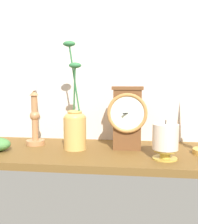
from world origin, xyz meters
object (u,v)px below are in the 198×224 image
brass_vase_jar (75,125)px  candlestick_tall_center (34,109)px  pillar_candle_front (165,140)px  mantel_clock (127,117)px

brass_vase_jar → candlestick_tall_center: bearing=164.5°
brass_vase_jar → pillar_candle_front: bearing=-15.3°
candlestick_tall_center → brass_vase_jar: candlestick_tall_center is taller
mantel_clock → candlestick_tall_center: candlestick_tall_center is taller
pillar_candle_front → candlestick_tall_center: bearing=164.6°
candlestick_tall_center → brass_vase_jar: (16.93, -4.70, -5.31)cm
mantel_clock → pillar_candle_front: bearing=-41.0°
mantel_clock → candlestick_tall_center: (-35.94, 2.54, 2.05)cm
brass_vase_jar → pillar_candle_front: 32.59cm
candlestick_tall_center → brass_vase_jar: 18.35cm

